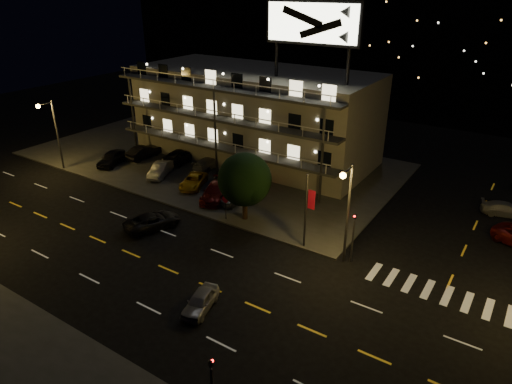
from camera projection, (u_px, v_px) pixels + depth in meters
The scene contains 23 objects.
ground at pixel (189, 278), 33.13m from camera, with size 140.00×140.00×0.00m, color black.
curb_nw at pixel (210, 159), 55.25m from camera, with size 44.00×24.00×0.15m, color #343532.
motel at pixel (255, 114), 53.97m from camera, with size 28.00×13.80×18.10m.
hill_backdrop at pixel (408, 30), 83.46m from camera, with size 120.00×25.00×24.00m.
streetlight_nw at pixel (53, 128), 50.03m from camera, with size 0.44×1.92×8.00m.
streetlight_nc at pixel (347, 205), 32.84m from camera, with size 0.44×1.92×8.00m.
signal_nw at pixel (353, 233), 34.02m from camera, with size 0.20×0.27×4.60m.
banner_north at pixel (307, 210), 35.53m from camera, with size 0.83×0.16×6.40m.
stop_sign at pixel (225, 204), 40.41m from camera, with size 0.91×0.11×2.61m.
tree at pixel (244, 181), 39.71m from camera, with size 4.91×4.73×6.19m.
lot_car_0 at pixel (111, 158), 53.09m from camera, with size 1.82×4.54×1.55m, color black.
lot_car_1 at pixel (160, 170), 50.01m from camera, with size 1.52×4.35×1.43m, color gray.
lot_car_2 at pixel (193, 181), 47.36m from camera, with size 2.04×4.42×1.23m, color gold.
lot_car_3 at pixel (216, 191), 44.69m from camera, with size 2.11×5.20×1.51m, color #61100D.
lot_car_4 at pixel (235, 196), 44.02m from camera, with size 1.54×3.84×1.31m, color gray.
lot_car_5 at pixel (144, 152), 55.18m from camera, with size 1.61×4.61×1.52m, color black.
lot_car_6 at pixel (181, 155), 54.04m from camera, with size 2.44×5.29×1.47m, color black.
lot_car_7 at pixel (209, 163), 52.11m from camera, with size 1.78×4.39×1.27m, color gray.
lot_car_8 at pixel (223, 175), 48.67m from camera, with size 1.53×3.79×1.29m, color black.
lot_car_9 at pixel (260, 180), 47.44m from camera, with size 1.50×4.31×1.42m, color #61100D.
side_car_2 at pixel (506, 209), 41.83m from camera, with size 1.73×4.25×1.23m, color gray.
road_car_east at pixel (200, 301), 29.79m from camera, with size 1.44×3.58×1.22m, color gray.
road_car_west at pixel (153, 221), 39.62m from camera, with size 2.28×4.94×1.37m, color black.
Camera 1 is at (19.17, -20.26, 19.57)m, focal length 32.00 mm.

